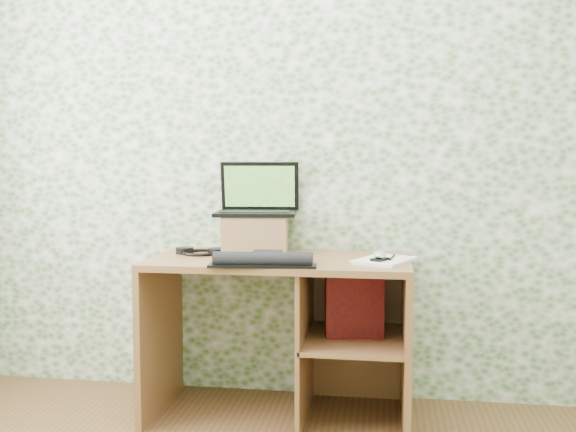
% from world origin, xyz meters
% --- Properties ---
extents(wall_back, '(3.50, 0.00, 3.50)m').
position_xyz_m(wall_back, '(0.00, 1.75, 1.30)').
color(wall_back, white).
rests_on(wall_back, ground).
extents(desk, '(1.20, 0.60, 0.75)m').
position_xyz_m(desk, '(0.08, 1.47, 0.48)').
color(desk, brown).
rests_on(desk, floor).
extents(riser, '(0.33, 0.29, 0.18)m').
position_xyz_m(riser, '(-0.14, 1.58, 0.84)').
color(riser, '#A37249').
rests_on(riser, desk).
extents(laptop, '(0.41, 0.31, 0.26)m').
position_xyz_m(laptop, '(-0.14, 1.63, 1.00)').
color(laptop, black).
rests_on(laptop, riser).
extents(keyboard, '(0.47, 0.26, 0.06)m').
position_xyz_m(keyboard, '(-0.03, 1.25, 0.77)').
color(keyboard, black).
rests_on(keyboard, desk).
extents(headphones, '(0.25, 0.19, 0.03)m').
position_xyz_m(headphones, '(-0.40, 1.51, 0.76)').
color(headphones, black).
rests_on(headphones, desk).
extents(notepad, '(0.31, 0.35, 0.01)m').
position_xyz_m(notepad, '(0.48, 1.40, 0.76)').
color(notepad, white).
rests_on(notepad, desk).
extents(mouse, '(0.10, 0.11, 0.03)m').
position_xyz_m(mouse, '(0.46, 1.35, 0.78)').
color(mouse, silver).
rests_on(mouse, notepad).
extents(pen, '(0.03, 0.14, 0.01)m').
position_xyz_m(pen, '(0.52, 1.43, 0.77)').
color(pen, black).
rests_on(pen, notepad).
extents(red_box, '(0.27, 0.13, 0.32)m').
position_xyz_m(red_box, '(0.35, 1.44, 0.55)').
color(red_box, maroon).
rests_on(red_box, desk).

